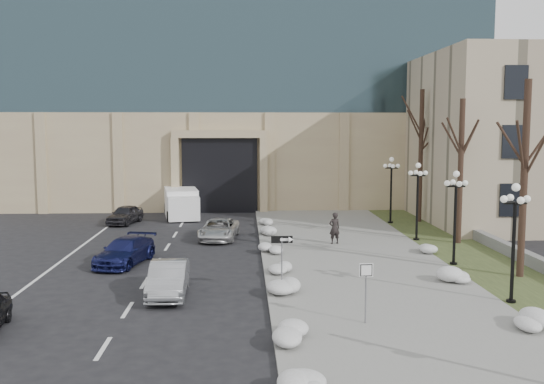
{
  "coord_description": "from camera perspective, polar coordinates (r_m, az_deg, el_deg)",
  "views": [
    {
      "loc": [
        -2.08,
        -16.5,
        6.92
      ],
      "look_at": [
        -0.61,
        14.88,
        3.5
      ],
      "focal_mm": 40.0,
      "sensor_mm": 36.0,
      "label": 1
    }
  ],
  "objects": [
    {
      "name": "ground",
      "position": [
        18.01,
        4.33,
        -16.4
      ],
      "size": [
        160.0,
        160.0,
        0.0
      ],
      "primitive_type": "plane",
      "color": "black",
      "rests_on": "ground"
    },
    {
      "name": "snow_clump_g",
      "position": [
        41.93,
        -0.87,
        -2.87
      ],
      "size": [
        1.1,
        1.6,
        0.36
      ],
      "primitive_type": "ellipsoid",
      "color": "silver",
      "rests_on": "sidewalk"
    },
    {
      "name": "snow_clump_d",
      "position": [
        28.69,
        0.79,
        -7.13
      ],
      "size": [
        1.1,
        1.6,
        0.36
      ],
      "primitive_type": "ellipsoid",
      "color": "silver",
      "rests_on": "sidewalk"
    },
    {
      "name": "car_c",
      "position": [
        31.44,
        -13.67,
        -5.46
      ],
      "size": [
        2.9,
        4.85,
        1.32
      ],
      "primitive_type": "imported",
      "rotation": [
        0.0,
        0.0,
        -0.25
      ],
      "color": "#161A50",
      "rests_on": "ground"
    },
    {
      "name": "lamppost_b",
      "position": [
        31.04,
        16.88,
        -1.18
      ],
      "size": [
        1.18,
        1.18,
        4.76
      ],
      "color": "black",
      "rests_on": "ground"
    },
    {
      "name": "lamppost_c",
      "position": [
        37.18,
        13.54,
        0.1
      ],
      "size": [
        1.18,
        1.18,
        4.76
      ],
      "color": "black",
      "rests_on": "ground"
    },
    {
      "name": "snow_clump_i",
      "position": [
        27.82,
        17.3,
        -7.84
      ],
      "size": [
        1.1,
        1.6,
        0.36
      ],
      "primitive_type": "ellipsoid",
      "color": "silver",
      "rests_on": "sidewalk"
    },
    {
      "name": "sidewalk",
      "position": [
        31.76,
        7.55,
        -6.32
      ],
      "size": [
        9.0,
        40.0,
        0.12
      ],
      "primitive_type": "cube",
      "color": "gray",
      "rests_on": "ground"
    },
    {
      "name": "lamppost_a",
      "position": [
        25.07,
        21.84,
        -3.06
      ],
      "size": [
        1.18,
        1.18,
        4.76
      ],
      "color": "black",
      "rests_on": "ground"
    },
    {
      "name": "box_truck",
      "position": [
        47.13,
        -8.54,
        -1.02
      ],
      "size": [
        3.39,
        7.04,
        2.14
      ],
      "rotation": [
        0.0,
        0.0,
        0.17
      ],
      "color": "white",
      "rests_on": "ground"
    },
    {
      "name": "office_tower",
      "position": [
        61.19,
        -2.68,
        17.11
      ],
      "size": [
        40.0,
        24.7,
        36.0
      ],
      "color": "tan",
      "rests_on": "ground"
    },
    {
      "name": "curb",
      "position": [
        31.28,
        -0.64,
        -6.44
      ],
      "size": [
        0.3,
        40.0,
        0.14
      ],
      "primitive_type": "cube",
      "color": "gray",
      "rests_on": "ground"
    },
    {
      "name": "snow_clump_b",
      "position": [
        19.92,
        2.07,
        -13.2
      ],
      "size": [
        1.1,
        1.6,
        0.36
      ],
      "primitive_type": "ellipsoid",
      "color": "silver",
      "rests_on": "sidewalk"
    },
    {
      "name": "pedestrian",
      "position": [
        35.34,
        5.9,
        -3.4
      ],
      "size": [
        0.77,
        0.61,
        1.84
      ],
      "primitive_type": "imported",
      "rotation": [
        0.0,
        0.0,
        3.43
      ],
      "color": "black",
      "rests_on": "sidewalk"
    },
    {
      "name": "keep_sign",
      "position": [
        21.31,
        8.84,
        -8.2
      ],
      "size": [
        0.48,
        0.07,
        2.23
      ],
      "rotation": [
        0.0,
        0.0,
        0.03
      ],
      "color": "slate",
      "rests_on": "ground"
    },
    {
      "name": "stone_wall",
      "position": [
        36.02,
        20.45,
        -4.69
      ],
      "size": [
        0.5,
        30.0,
        0.7
      ],
      "primitive_type": "cube",
      "color": "gray",
      "rests_on": "ground"
    },
    {
      "name": "grass_strip",
      "position": [
        33.52,
        18.61,
        -5.95
      ],
      "size": [
        4.0,
        40.0,
        0.1
      ],
      "primitive_type": "cube",
      "color": "#354221",
      "rests_on": "ground"
    },
    {
      "name": "tree_near",
      "position": [
        29.35,
        22.74,
        3.6
      ],
      "size": [
        3.2,
        3.2,
        9.0
      ],
      "color": "black",
      "rests_on": "ground"
    },
    {
      "name": "tree_far",
      "position": [
        44.33,
        13.86,
        5.04
      ],
      "size": [
        3.2,
        3.2,
        9.5
      ],
      "color": "black",
      "rests_on": "ground"
    },
    {
      "name": "snow_clump_c",
      "position": [
        25.05,
        1.35,
        -9.12
      ],
      "size": [
        1.1,
        1.6,
        0.36
      ],
      "primitive_type": "ellipsoid",
      "color": "silver",
      "rests_on": "sidewalk"
    },
    {
      "name": "snow_clump_h",
      "position": [
        22.72,
        23.57,
        -11.26
      ],
      "size": [
        1.1,
        1.6,
        0.36
      ],
      "primitive_type": "ellipsoid",
      "color": "silver",
      "rests_on": "sidewalk"
    },
    {
      "name": "car_e",
      "position": [
        44.38,
        -13.67,
        -2.08
      ],
      "size": [
        2.35,
        4.11,
        1.32
      ],
      "primitive_type": "imported",
      "rotation": [
        0.0,
        0.0,
        -0.22
      ],
      "color": "#2E2D32",
      "rests_on": "ground"
    },
    {
      "name": "snow_clump_f",
      "position": [
        38.08,
        -0.35,
        -3.8
      ],
      "size": [
        1.1,
        1.6,
        0.36
      ],
      "primitive_type": "ellipsoid",
      "color": "silver",
      "rests_on": "sidewalk"
    },
    {
      "name": "car_b",
      "position": [
        25.38,
        -9.74,
        -8.08
      ],
      "size": [
        1.6,
        4.27,
        1.39
      ],
      "primitive_type": "imported",
      "rotation": [
        0.0,
        0.0,
        0.03
      ],
      "color": "#96989D",
      "rests_on": "ground"
    },
    {
      "name": "lamppost_d",
      "position": [
        43.43,
        11.16,
        1.02
      ],
      "size": [
        1.18,
        1.18,
        4.76
      ],
      "color": "black",
      "rests_on": "ground"
    },
    {
      "name": "snow_clump_e",
      "position": [
        32.72,
        -0.22,
        -5.46
      ],
      "size": [
        1.1,
        1.6,
        0.36
      ],
      "primitive_type": "ellipsoid",
      "color": "silver",
      "rests_on": "sidewalk"
    },
    {
      "name": "one_way_sign",
      "position": [
        24.78,
        1.29,
        -5.14
      ],
      "size": [
        0.92,
        0.25,
        2.47
      ],
      "rotation": [
        0.0,
        0.0,
        0.03
      ],
      "color": "slate",
      "rests_on": "ground"
    },
    {
      "name": "snow_clump_j",
      "position": [
        33.83,
        14.19,
        -5.26
      ],
      "size": [
        1.1,
        1.6,
        0.36
      ],
      "primitive_type": "ellipsoid",
      "color": "silver",
      "rests_on": "sidewalk"
    },
    {
      "name": "car_d",
      "position": [
        37.34,
        -5.01,
        -3.5
      ],
      "size": [
        2.61,
        4.78,
        1.27
      ],
      "primitive_type": "imported",
      "rotation": [
        0.0,
        0.0,
        -0.11
      ],
      "color": "#BDBDBD",
      "rests_on": "ground"
    },
    {
      "name": "tree_mid",
      "position": [
        36.75,
        17.38,
        3.72
      ],
      "size": [
        3.2,
        3.2,
        8.5
      ],
      "color": "black",
      "rests_on": "ground"
    }
  ]
}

